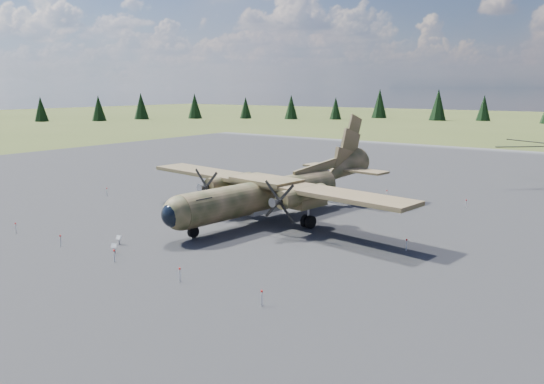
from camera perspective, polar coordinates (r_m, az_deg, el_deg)
The scene contains 7 objects.
ground at distance 46.65m, azimuth -4.94°, elevation -2.77°, with size 500.00×500.00×0.00m, color #495124.
apron at distance 54.43m, azimuth 1.92°, elevation -0.72°, with size 120.00×120.00×0.04m, color #505155.
transport_plane at distance 45.83m, azimuth 0.24°, elevation 0.39°, with size 27.83×25.12×9.16m.
info_placard_left at distance 40.11m, azimuth -16.14°, elevation -4.82°, with size 0.44×0.21×0.68m.
info_placard_right at distance 38.08m, azimuth -16.60°, elevation -5.66°, with size 0.48×0.28×0.71m.
barrier_fence at distance 46.77m, azimuth -5.45°, elevation -2.10°, with size 33.12×29.62×0.85m.
treeline at distance 41.88m, azimuth -3.12°, elevation 2.32°, with size 326.37×324.34×10.95m.
Camera 1 is at (29.61, -34.29, 11.16)m, focal length 35.00 mm.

